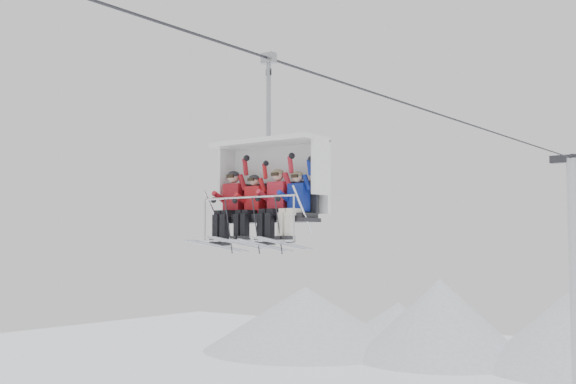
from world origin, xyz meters
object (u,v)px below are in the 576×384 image
Objects in this scene: skier_far_left at (231,204)px; skier_far_right at (295,204)px; skier_center_right at (276,203)px; skier_center_left at (251,206)px; chairlift_carrier at (272,181)px.

skier_far_left is 1.02× the size of skier_far_right.
skier_far_left is at bearing 179.84° from skier_center_right.
skier_center_left is 1.00× the size of skier_far_right.
skier_far_right is (1.70, -0.01, -0.05)m from skier_far_left.
chairlift_carrier is at bearing 159.02° from skier_far_right.
skier_far_right is at bearing -1.13° from skier_center_right.
skier_center_right is at bearing 178.87° from skier_far_right.
chairlift_carrier reaches higher than skier_far_right.
skier_far_left is at bearing -160.94° from chairlift_carrier.
skier_center_right is at bearing -0.16° from skier_far_left.
chairlift_carrier is at bearing 45.97° from skier_center_left.
skier_far_left is at bearing 179.56° from skier_far_right.
skier_center_left is at bearing -179.94° from skier_far_right.
skier_center_left is 1.00× the size of skier_center_right.
chairlift_carrier is 1.04m from skier_far_left.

